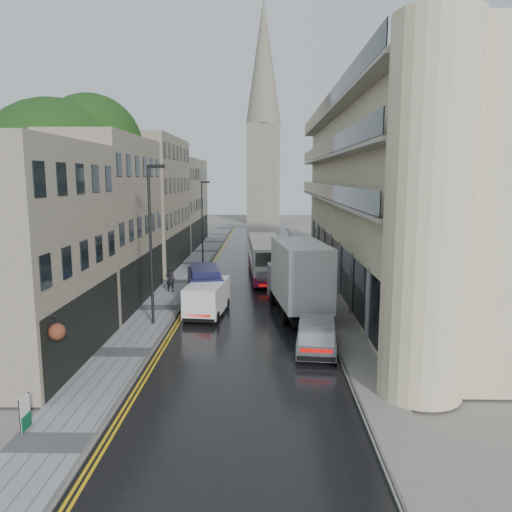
{
  "coord_description": "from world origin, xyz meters",
  "views": [
    {
      "loc": [
        1.01,
        -12.03,
        8.51
      ],
      "look_at": [
        0.41,
        18.0,
        3.71
      ],
      "focal_mm": 35.0,
      "sensor_mm": 36.0,
      "label": 1
    }
  ],
  "objects_px": {
    "tree_near": "(57,201)",
    "estate_sign": "(25,413)",
    "pedestrian": "(170,279)",
    "tree_far": "(120,202)",
    "lamp_post_far": "(202,222)",
    "cream_bus": "(253,265)",
    "navy_van": "(191,291)",
    "silver_hatchback": "(298,344)",
    "white_lorry": "(284,285)",
    "white_van": "(186,304)",
    "lamp_post_near": "(151,246)"
  },
  "relations": [
    {
      "from": "white_lorry",
      "to": "cream_bus",
      "type": "bearing_deg",
      "value": 92.72
    },
    {
      "from": "tree_far",
      "to": "white_lorry",
      "type": "height_order",
      "value": "tree_far"
    },
    {
      "from": "cream_bus",
      "to": "silver_hatchback",
      "type": "relative_size",
      "value": 2.76
    },
    {
      "from": "tree_far",
      "to": "white_lorry",
      "type": "xyz_separation_m",
      "value": [
        14.28,
        -16.98,
        -3.9
      ]
    },
    {
      "from": "cream_bus",
      "to": "navy_van",
      "type": "distance_m",
      "value": 9.0
    },
    {
      "from": "white_lorry",
      "to": "lamp_post_far",
      "type": "relative_size",
      "value": 1.11
    },
    {
      "from": "white_lorry",
      "to": "lamp_post_near",
      "type": "xyz_separation_m",
      "value": [
        -7.56,
        -0.36,
        2.29
      ]
    },
    {
      "from": "cream_bus",
      "to": "lamp_post_far",
      "type": "bearing_deg",
      "value": 114.32
    },
    {
      "from": "cream_bus",
      "to": "pedestrian",
      "type": "bearing_deg",
      "value": -156.26
    },
    {
      "from": "pedestrian",
      "to": "estate_sign",
      "type": "xyz_separation_m",
      "value": [
        -1.06,
        -20.22,
        -0.37
      ]
    },
    {
      "from": "tree_near",
      "to": "estate_sign",
      "type": "distance_m",
      "value": 18.52
    },
    {
      "from": "white_van",
      "to": "lamp_post_near",
      "type": "xyz_separation_m",
      "value": [
        -1.79,
        -0.68,
        3.54
      ]
    },
    {
      "from": "lamp_post_far",
      "to": "estate_sign",
      "type": "distance_m",
      "value": 33.42
    },
    {
      "from": "silver_hatchback",
      "to": "navy_van",
      "type": "bearing_deg",
      "value": 132.46
    },
    {
      "from": "lamp_post_far",
      "to": "silver_hatchback",
      "type": "bearing_deg",
      "value": -55.12
    },
    {
      "from": "tree_near",
      "to": "navy_van",
      "type": "distance_m",
      "value": 10.53
    },
    {
      "from": "navy_van",
      "to": "lamp_post_far",
      "type": "relative_size",
      "value": 0.65
    },
    {
      "from": "tree_near",
      "to": "navy_van",
      "type": "xyz_separation_m",
      "value": [
        8.81,
        -1.36,
        -5.61
      ]
    },
    {
      "from": "tree_far",
      "to": "lamp_post_far",
      "type": "distance_m",
      "value": 8.15
    },
    {
      "from": "tree_near",
      "to": "tree_far",
      "type": "bearing_deg",
      "value": 88.68
    },
    {
      "from": "silver_hatchback",
      "to": "pedestrian",
      "type": "distance_m",
      "value": 15.92
    },
    {
      "from": "cream_bus",
      "to": "white_lorry",
      "type": "bearing_deg",
      "value": -83.23
    },
    {
      "from": "white_lorry",
      "to": "pedestrian",
      "type": "bearing_deg",
      "value": 128.57
    },
    {
      "from": "white_lorry",
      "to": "silver_hatchback",
      "type": "height_order",
      "value": "white_lorry"
    },
    {
      "from": "tree_near",
      "to": "cream_bus",
      "type": "xyz_separation_m",
      "value": [
        12.54,
        6.82,
        -5.34
      ]
    },
    {
      "from": "pedestrian",
      "to": "lamp_post_far",
      "type": "height_order",
      "value": "lamp_post_far"
    },
    {
      "from": "lamp_post_far",
      "to": "pedestrian",
      "type": "bearing_deg",
      "value": -74.77
    },
    {
      "from": "navy_van",
      "to": "lamp_post_far",
      "type": "distance_m",
      "value": 18.28
    },
    {
      "from": "tree_far",
      "to": "lamp_post_near",
      "type": "xyz_separation_m",
      "value": [
        6.72,
        -17.34,
        -1.61
      ]
    },
    {
      "from": "pedestrian",
      "to": "lamp_post_far",
      "type": "distance_m",
      "value": 13.35
    },
    {
      "from": "cream_bus",
      "to": "pedestrian",
      "type": "xyz_separation_m",
      "value": [
        -6.03,
        -3.16,
        -0.56
      ]
    },
    {
      "from": "white_van",
      "to": "tree_far",
      "type": "bearing_deg",
      "value": 123.14
    },
    {
      "from": "silver_hatchback",
      "to": "pedestrian",
      "type": "xyz_separation_m",
      "value": [
        -8.51,
        13.46,
        0.24
      ]
    },
    {
      "from": "estate_sign",
      "to": "silver_hatchback",
      "type": "bearing_deg",
      "value": 36.39
    },
    {
      "from": "white_lorry",
      "to": "silver_hatchback",
      "type": "xyz_separation_m",
      "value": [
        0.44,
        -5.81,
        -1.52
      ]
    },
    {
      "from": "tree_far",
      "to": "white_lorry",
      "type": "relative_size",
      "value": 1.42
    },
    {
      "from": "tree_near",
      "to": "navy_van",
      "type": "height_order",
      "value": "tree_near"
    },
    {
      "from": "estate_sign",
      "to": "white_van",
      "type": "bearing_deg",
      "value": 76.55
    },
    {
      "from": "white_van",
      "to": "navy_van",
      "type": "height_order",
      "value": "navy_van"
    },
    {
      "from": "pedestrian",
      "to": "lamp_post_near",
      "type": "height_order",
      "value": "lamp_post_near"
    },
    {
      "from": "white_lorry",
      "to": "white_van",
      "type": "bearing_deg",
      "value": 168.78
    },
    {
      "from": "white_lorry",
      "to": "navy_van",
      "type": "xyz_separation_m",
      "value": [
        -5.77,
        2.62,
        -0.99
      ]
    },
    {
      "from": "silver_hatchback",
      "to": "white_van",
      "type": "bearing_deg",
      "value": 141.41
    },
    {
      "from": "pedestrian",
      "to": "tree_near",
      "type": "bearing_deg",
      "value": 38.38
    },
    {
      "from": "silver_hatchback",
      "to": "cream_bus",
      "type": "bearing_deg",
      "value": 104.59
    },
    {
      "from": "tree_near",
      "to": "estate_sign",
      "type": "height_order",
      "value": "tree_near"
    },
    {
      "from": "white_lorry",
      "to": "silver_hatchback",
      "type": "bearing_deg",
      "value": -93.65
    },
    {
      "from": "cream_bus",
      "to": "silver_hatchback",
      "type": "bearing_deg",
      "value": -85.44
    },
    {
      "from": "pedestrian",
      "to": "white_lorry",
      "type": "bearing_deg",
      "value": 145.56
    },
    {
      "from": "white_van",
      "to": "lamp_post_far",
      "type": "relative_size",
      "value": 0.59
    }
  ]
}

